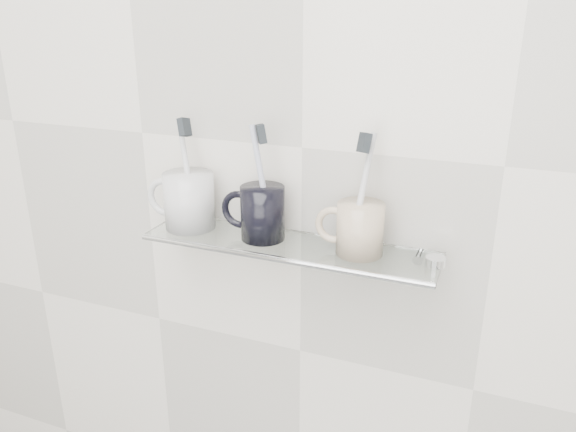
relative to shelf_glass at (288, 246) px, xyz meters
The scene contains 18 objects.
wall_back 0.17m from the shelf_glass, 90.00° to the left, with size 2.50×2.50×0.00m, color silver.
shelf_glass is the anchor object (origin of this frame).
shelf_rail 0.06m from the shelf_glass, 90.00° to the right, with size 0.01×0.01×0.50m, color silver.
bracket_left 0.22m from the shelf_glass, 167.38° to the left, with size 0.02×0.02×0.03m, color silver.
bracket_right 0.22m from the shelf_glass, 12.62° to the left, with size 0.02×0.02×0.03m, color silver.
mug_left 0.20m from the shelf_glass, behind, with size 0.09×0.09×0.10m, color silver.
mug_left_handle 0.25m from the shelf_glass, behind, with size 0.07×0.07×0.01m, color silver.
toothbrush_left 0.22m from the shelf_glass, behind, with size 0.01×0.01×0.19m, color silver.
bristles_left 0.27m from the shelf_glass, behind, with size 0.01×0.02×0.03m, color #1F2428.
mug_center 0.07m from the shelf_glass, behind, with size 0.07×0.07×0.09m, color black.
mug_center_handle 0.10m from the shelf_glass, behind, with size 0.07×0.07×0.01m, color black.
toothbrush_center 0.12m from the shelf_glass, behind, with size 0.01×0.01×0.19m, color #ABB2D6.
bristles_center 0.19m from the shelf_glass, behind, with size 0.01×0.02×0.03m, color #1F2428.
mug_right 0.13m from the shelf_glass, ahead, with size 0.08×0.08×0.08m, color beige.
mug_right_handle 0.09m from the shelf_glass, ahead, with size 0.06×0.06×0.01m, color beige.
toothbrush_right 0.16m from the shelf_glass, ahead, with size 0.01×0.01×0.19m, color silver.
bristles_right 0.22m from the shelf_glass, ahead, with size 0.01×0.02×0.03m, color #1F2428.
chrome_cap 0.24m from the shelf_glass, ahead, with size 0.03×0.03×0.01m, color silver.
Camera 1 is at (0.32, 0.24, 1.47)m, focal length 35.00 mm.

